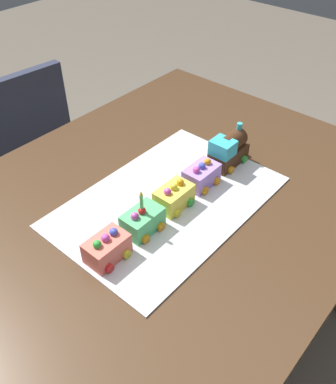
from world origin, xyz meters
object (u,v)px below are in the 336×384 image
(cake_locomotive, at_px, (229,150))
(cake_car_tanker_mint_green, at_px, (142,221))
(chair, at_px, (17,156))
(cake_car_flatbed_coral, at_px, (107,248))
(cake_car_gondola_lemon, at_px, (174,197))
(dining_table, at_px, (153,233))
(cake_car_caboose_lavender, at_px, (201,175))
(birthday_candle, at_px, (141,200))

(cake_locomotive, relative_size, cake_car_tanker_mint_green, 1.40)
(chair, bearing_deg, cake_car_flatbed_coral, 77.88)
(chair, height_order, cake_car_flatbed_coral, chair)
(cake_car_gondola_lemon, relative_size, cake_car_tanker_mint_green, 1.00)
(chair, bearing_deg, cake_locomotive, 108.59)
(dining_table, height_order, cake_car_tanker_mint_green, cake_car_tanker_mint_green)
(dining_table, distance_m, cake_car_caboose_lavender, 0.21)
(cake_car_tanker_mint_green, height_order, cake_car_flatbed_coral, same)
(cake_car_gondola_lemon, bearing_deg, cake_car_tanker_mint_green, -0.00)
(cake_car_gondola_lemon, bearing_deg, cake_car_flatbed_coral, 0.00)
(cake_locomotive, relative_size, cake_car_gondola_lemon, 1.40)
(cake_car_gondola_lemon, height_order, cake_car_flatbed_coral, same)
(cake_car_caboose_lavender, bearing_deg, chair, -84.58)
(birthday_candle, bearing_deg, cake_car_gondola_lemon, 180.00)
(cake_car_caboose_lavender, xyz_separation_m, cake_car_tanker_mint_green, (0.24, -0.00, -0.00))
(cake_car_caboose_lavender, bearing_deg, cake_car_gondola_lemon, 0.00)
(cake_car_tanker_mint_green, bearing_deg, cake_car_flatbed_coral, 0.00)
(cake_car_tanker_mint_green, bearing_deg, birthday_candle, -180.00)
(cake_locomotive, distance_m, cake_car_gondola_lemon, 0.25)
(cake_car_gondola_lemon, distance_m, birthday_candle, 0.14)
(cake_locomotive, relative_size, cake_car_flatbed_coral, 1.40)
(dining_table, xyz_separation_m, cake_car_tanker_mint_green, (0.09, 0.05, 0.14))
(cake_car_caboose_lavender, relative_size, cake_car_gondola_lemon, 1.00)
(cake_car_caboose_lavender, xyz_separation_m, birthday_candle, (0.24, -0.00, 0.07))
(cake_car_tanker_mint_green, xyz_separation_m, birthday_candle, (-0.00, -0.00, 0.07))
(cake_car_tanker_mint_green, bearing_deg, cake_car_caboose_lavender, 180.00)
(cake_locomotive, bearing_deg, birthday_candle, 0.00)
(cake_car_flatbed_coral, bearing_deg, cake_car_gondola_lemon, 180.00)
(dining_table, bearing_deg, cake_car_flatbed_coral, 12.68)
(cake_car_flatbed_coral, bearing_deg, cake_car_tanker_mint_green, -180.00)
(chair, bearing_deg, birthday_candle, 85.14)
(cake_car_gondola_lemon, bearing_deg, chair, -92.25)
(cake_car_gondola_lemon, height_order, cake_car_tanker_mint_green, same)
(cake_car_tanker_mint_green, distance_m, birthday_candle, 0.07)
(dining_table, xyz_separation_m, cake_locomotive, (-0.28, 0.05, 0.16))
(cake_car_gondola_lemon, height_order, birthday_candle, birthday_candle)
(chair, distance_m, cake_car_gondola_lemon, 0.93)
(cake_car_flatbed_coral, bearing_deg, cake_car_caboose_lavender, 180.00)
(cake_locomotive, height_order, cake_car_tanker_mint_green, cake_locomotive)
(dining_table, distance_m, chair, 0.85)
(dining_table, xyz_separation_m, cake_car_caboose_lavender, (-0.15, 0.05, 0.14))
(chair, distance_m, birthday_candle, 0.96)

